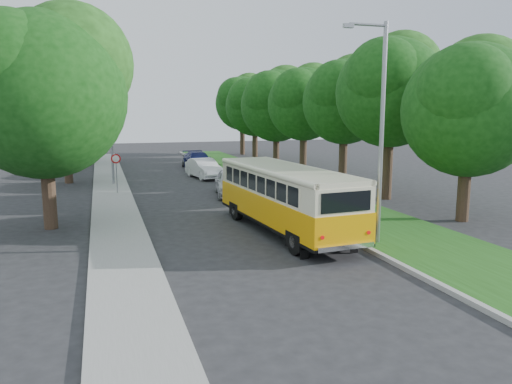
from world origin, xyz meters
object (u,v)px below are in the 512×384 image
object	(u,v)px
lamppost_near	(380,127)
car_blue	(198,160)
car_white	(204,168)
vintage_bus	(285,200)
car_grey	(195,158)
lamppost_far	(109,123)
car_silver	(231,182)

from	to	relation	value
lamppost_near	car_blue	xyz separation A→B (m)	(-1.61, 26.16, -3.64)
car_white	vintage_bus	bearing A→B (deg)	-99.88
lamppost_near	car_blue	size ratio (longest dim) A/B	1.60
car_white	car_grey	bearing A→B (deg)	74.74
lamppost_near	car_blue	distance (m)	26.47
lamppost_near	lamppost_far	world-z (taller)	lamppost_near
vintage_bus	lamppost_far	bearing A→B (deg)	107.50
vintage_bus	car_white	xyz separation A→B (m)	(0.19, 17.32, -0.65)
vintage_bus	car_silver	distance (m)	9.43
lamppost_far	car_grey	xyz separation A→B (m)	(7.54, 10.62, -3.47)
vintage_bus	car_white	size ratio (longest dim) A/B	2.11
lamppost_far	car_grey	bearing A→B (deg)	54.62
lamppost_near	car_grey	distance (m)	29.39
lamppost_near	car_silver	size ratio (longest dim) A/B	1.77
lamppost_near	car_silver	xyz separation A→B (m)	(-2.30, 12.26, -3.60)
lamppost_near	car_blue	world-z (taller)	lamppost_near
vintage_bus	lamppost_near	bearing A→B (deg)	-53.48
vintage_bus	car_blue	world-z (taller)	vintage_bus
lamppost_near	car_white	xyz separation A→B (m)	(-2.31, 20.17, -3.64)
car_white	car_silver	bearing A→B (deg)	-99.14
vintage_bus	car_silver	bearing A→B (deg)	83.98
car_blue	car_silver	bearing A→B (deg)	-94.38
lamppost_far	vintage_bus	bearing A→B (deg)	-67.75
lamppost_near	lamppost_far	xyz separation A→B (m)	(-8.91, 18.50, -0.25)
lamppost_far	vintage_bus	distance (m)	17.12
lamppost_near	car_grey	bearing A→B (deg)	92.68
car_silver	car_grey	size ratio (longest dim) A/B	0.98
car_silver	car_white	bearing A→B (deg)	99.13
car_white	car_grey	size ratio (longest dim) A/B	0.95
vintage_bus	car_white	distance (m)	17.33
lamppost_far	car_blue	bearing A→B (deg)	46.41
lamppost_far	car_white	distance (m)	7.60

